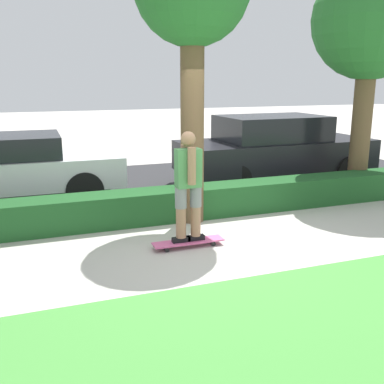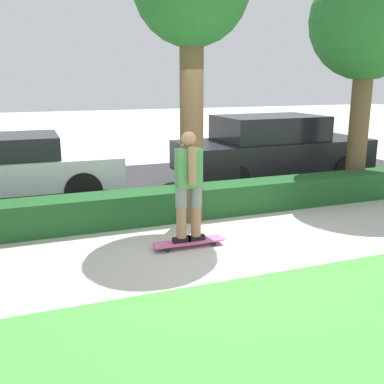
{
  "view_description": "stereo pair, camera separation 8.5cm",
  "coord_description": "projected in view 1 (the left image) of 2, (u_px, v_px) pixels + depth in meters",
  "views": [
    {
      "loc": [
        -2.35,
        -5.51,
        2.35
      ],
      "look_at": [
        -0.13,
        0.6,
        0.71
      ],
      "focal_mm": 42.0,
      "sensor_mm": 36.0,
      "label": 1
    },
    {
      "loc": [
        -2.43,
        -5.48,
        2.35
      ],
      "look_at": [
        -0.13,
        0.6,
        0.71
      ],
      "focal_mm": 42.0,
      "sensor_mm": 36.0,
      "label": 2
    }
  ],
  "objects": [
    {
      "name": "ground_plane",
      "position": [
        215.0,
        250.0,
        6.38
      ],
      "size": [
        60.0,
        60.0,
        0.0
      ],
      "primitive_type": "plane",
      "color": "#BCB7AD"
    },
    {
      "name": "grass_lawn_strip",
      "position": [
        358.0,
        377.0,
        3.64
      ],
      "size": [
        15.17,
        4.0,
        0.01
      ],
      "color": "#47933D",
      "rests_on": "ground_plane"
    },
    {
      "name": "street_asphalt",
      "position": [
        143.0,
        185.0,
        10.21
      ],
      "size": [
        15.17,
        5.0,
        0.01
      ],
      "color": "#2D2D30",
      "rests_on": "ground_plane"
    },
    {
      "name": "hedge_row",
      "position": [
        179.0,
        203.0,
        7.77
      ],
      "size": [
        15.17,
        0.6,
        0.53
      ],
      "color": "#1E5123",
      "rests_on": "ground_plane"
    },
    {
      "name": "skateboard",
      "position": [
        188.0,
        242.0,
        6.47
      ],
      "size": [
        1.04,
        0.24,
        0.09
      ],
      "color": "#DB5B93",
      "rests_on": "ground_plane"
    },
    {
      "name": "skater_person",
      "position": [
        188.0,
        184.0,
        6.26
      ],
      "size": [
        0.48,
        0.4,
        1.58
      ],
      "color": "black",
      "rests_on": "skateboard"
    },
    {
      "name": "tree_far",
      "position": [
        371.0,
        24.0,
        8.73
      ],
      "size": [
        2.29,
        2.29,
        4.61
      ],
      "color": "brown",
      "rests_on": "ground_plane"
    },
    {
      "name": "parked_car_front",
      "position": [
        7.0,
        167.0,
        8.52
      ],
      "size": [
        4.22,
        1.79,
        1.33
      ],
      "rotation": [
        0.0,
        0.0,
        -0.01
      ],
      "color": "silver",
      "rests_on": "ground_plane"
    },
    {
      "name": "parked_car_middle",
      "position": [
        275.0,
        148.0,
        10.42
      ],
      "size": [
        4.57,
        1.9,
        1.54
      ],
      "rotation": [
        0.0,
        0.0,
        0.03
      ],
      "color": "black",
      "rests_on": "ground_plane"
    }
  ]
}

